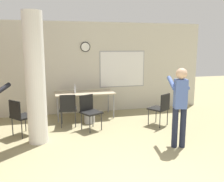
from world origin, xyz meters
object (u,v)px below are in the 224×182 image
chair_table_front (90,110)px  folding_table (85,94)px  chair_near_pillar (20,115)px  chair_table_left (68,107)px  bottle_on_table (75,90)px  chair_mid_room (161,107)px  person_playing_side (180,101)px

chair_table_front → folding_table: bearing=87.6°
chair_near_pillar → chair_table_front: size_ratio=1.00×
chair_table_left → bottle_on_table: bearing=69.4°
chair_table_left → chair_mid_room: 2.42m
chair_near_pillar → chair_table_left: size_ratio=1.00×
folding_table → person_playing_side: (1.57, -2.68, 0.28)m
folding_table → chair_table_front: size_ratio=1.96×
chair_mid_room → chair_table_front: size_ratio=1.00×
chair_table_front → person_playing_side: 2.29m
chair_near_pillar → person_playing_side: 3.62m
chair_table_front → person_playing_side: bearing=-44.0°
person_playing_side → bottle_on_table: bearing=125.2°
folding_table → chair_mid_room: chair_mid_room is taller
chair_table_left → chair_table_front: bearing=-35.1°
chair_mid_room → folding_table: bearing=144.0°
bottle_on_table → chair_table_front: size_ratio=0.29×
chair_near_pillar → chair_mid_room: size_ratio=1.00×
chair_table_left → chair_mid_room: same height
chair_table_left → chair_table_front: size_ratio=1.00×
chair_table_front → chair_near_pillar: bearing=-178.2°
bottle_on_table → chair_mid_room: size_ratio=0.29×
bottle_on_table → chair_table_front: (0.24, -1.07, -0.33)m
chair_near_pillar → chair_mid_room: same height
bottle_on_table → chair_near_pillar: size_ratio=0.29×
chair_mid_room → chair_table_front: bearing=174.1°
chair_mid_room → chair_table_front: 1.86m
bottle_on_table → chair_table_front: bearing=-77.4°
chair_table_left → person_playing_side: (2.12, -1.91, 0.47)m
folding_table → chair_near_pillar: bearing=-145.2°
chair_mid_room → person_playing_side: size_ratio=0.52×
folding_table → bottle_on_table: size_ratio=6.73×
bottle_on_table → chair_near_pillar: bearing=-141.4°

